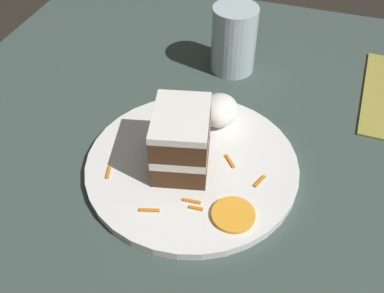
# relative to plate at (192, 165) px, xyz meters

# --- Properties ---
(ground_plane) EXTENTS (6.00, 6.00, 0.00)m
(ground_plane) POSITION_rel_plate_xyz_m (-0.02, 0.04, -0.03)
(ground_plane) COLOR black
(ground_plane) RESTS_ON ground
(dining_table) EXTENTS (1.05, 1.02, 0.03)m
(dining_table) POSITION_rel_plate_xyz_m (-0.02, 0.04, -0.02)
(dining_table) COLOR #384742
(dining_table) RESTS_ON ground
(plate) EXTENTS (0.31, 0.31, 0.01)m
(plate) POSITION_rel_plate_xyz_m (0.00, 0.00, 0.00)
(plate) COLOR white
(plate) RESTS_ON dining_table
(cake_slice) EXTENTS (0.12, 0.10, 0.09)m
(cake_slice) POSITION_rel_plate_xyz_m (0.00, -0.01, 0.05)
(cake_slice) COLOR #4C2D19
(cake_slice) RESTS_ON plate
(cream_dollop) EXTENTS (0.07, 0.06, 0.04)m
(cream_dollop) POSITION_rel_plate_xyz_m (-0.10, 0.01, 0.03)
(cream_dollop) COLOR white
(cream_dollop) RESTS_ON plate
(orange_garnish) EXTENTS (0.06, 0.06, 0.01)m
(orange_garnish) POSITION_rel_plate_xyz_m (0.07, 0.08, 0.01)
(orange_garnish) COLOR orange
(orange_garnish) RESTS_ON plate
(carrot_shreds_scatter) EXTENTS (0.18, 0.22, 0.00)m
(carrot_shreds_scatter) POSITION_rel_plate_xyz_m (0.02, -0.00, 0.01)
(carrot_shreds_scatter) COLOR orange
(carrot_shreds_scatter) RESTS_ON plate
(drinking_glass) EXTENTS (0.08, 0.08, 0.12)m
(drinking_glass) POSITION_rel_plate_xyz_m (-0.27, -0.01, 0.05)
(drinking_glass) COLOR silver
(drinking_glass) RESTS_ON dining_table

